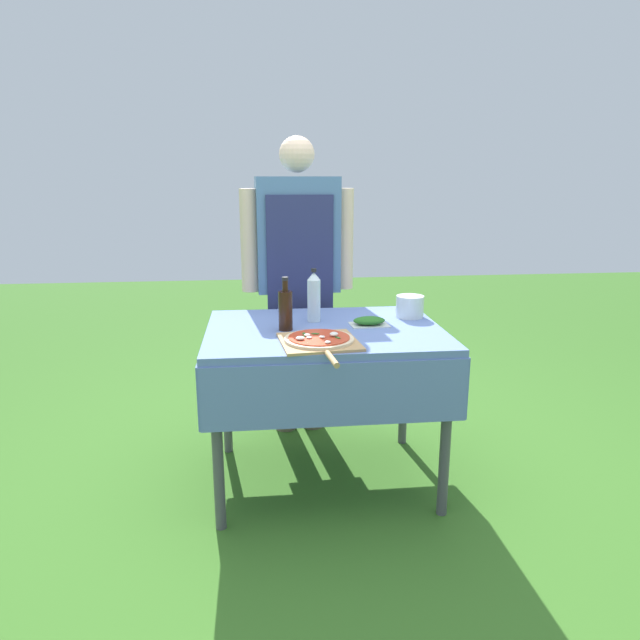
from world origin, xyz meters
TOP-DOWN VIEW (x-y plane):
  - ground_plane at (0.00, 0.00)m, footprint 12.00×12.00m
  - prep_table at (0.00, 0.00)m, footprint 1.15×0.87m
  - person_cook at (-0.08, 0.64)m, footprint 0.65×0.23m
  - pizza_on_peel at (-0.05, -0.26)m, footprint 0.36×0.52m
  - oil_bottle at (-0.19, -0.02)m, footprint 0.07×0.07m
  - water_bottle at (-0.04, 0.14)m, footprint 0.07×0.07m
  - herb_container at (0.22, 0.02)m, footprint 0.19×0.13m
  - mixing_tub at (0.47, 0.17)m, footprint 0.14×0.14m

SIDE VIEW (x-z plane):
  - ground_plane at x=0.00m, z-range 0.00..0.00m
  - prep_table at x=0.00m, z-range 0.30..1.11m
  - pizza_on_peel at x=-0.05m, z-range 0.80..0.85m
  - herb_container at x=0.22m, z-range 0.81..0.85m
  - mixing_tub at x=0.47m, z-range 0.81..0.92m
  - oil_bottle at x=-0.19m, z-range 0.78..1.04m
  - water_bottle at x=-0.04m, z-range 0.80..1.07m
  - person_cook at x=-0.08m, z-range 0.16..1.90m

